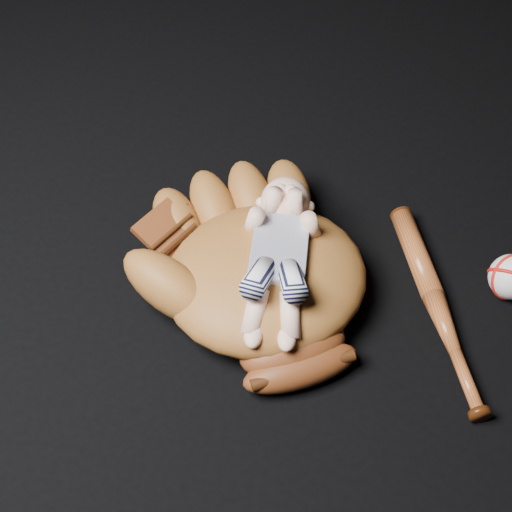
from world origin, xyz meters
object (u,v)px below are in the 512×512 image
baseball_bat (437,307)px  baseball (512,277)px  baseball_glove (265,271)px  newborn_baby (278,260)px

baseball_bat → baseball: baseball is taller
baseball_glove → baseball_bat: (0.31, -0.00, -0.06)m
baseball_glove → baseball_bat: bearing=-25.7°
baseball_glove → newborn_baby: (0.02, -0.01, 0.05)m
newborn_baby → baseball: 0.43m
baseball_bat → baseball: 0.15m
baseball_glove → baseball_bat: size_ratio=1.14×
baseball_glove → baseball: bearing=-17.0°
baseball_glove → baseball_bat: baseball_glove is taller
newborn_baby → baseball_bat: 0.31m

